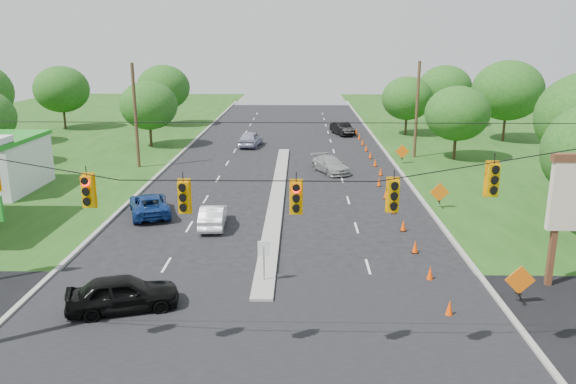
{
  "coord_description": "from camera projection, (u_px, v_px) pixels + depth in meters",
  "views": [
    {
      "loc": [
        1.61,
        -17.75,
        10.77
      ],
      "look_at": [
        0.97,
        11.75,
        2.8
      ],
      "focal_mm": 35.0,
      "sensor_mm": 36.0,
      "label": 1
    }
  ],
  "objects": [
    {
      "name": "tree_10",
      "position": [
        508.0,
        91.0,
        60.48
      ],
      "size": [
        7.56,
        7.56,
        8.82
      ],
      "color": "black",
      "rests_on": "ground"
    },
    {
      "name": "cone_5",
      "position": [
        386.0,
        194.0,
        39.5
      ],
      "size": [
        0.32,
        0.32,
        0.7
      ],
      "primitive_type": "cone",
      "color": "#FF4705",
      "rests_on": "ground"
    },
    {
      "name": "median_sign",
      "position": [
        264.0,
        253.0,
        25.38
      ],
      "size": [
        0.55,
        0.06,
        2.05
      ],
      "color": "gray",
      "rests_on": "ground"
    },
    {
      "name": "cone_12",
      "position": [
        359.0,
        136.0,
        63.14
      ],
      "size": [
        0.32,
        0.32,
        0.7
      ],
      "primitive_type": "cone",
      "color": "#FF4705",
      "rests_on": "ground"
    },
    {
      "name": "cone_9",
      "position": [
        370.0,
        155.0,
        53.0
      ],
      "size": [
        0.32,
        0.32,
        0.7
      ],
      "primitive_type": "cone",
      "color": "#FF4705",
      "rests_on": "ground"
    },
    {
      "name": "tree_11",
      "position": [
        445.0,
        88.0,
        71.34
      ],
      "size": [
        6.72,
        6.72,
        7.84
      ],
      "color": "black",
      "rests_on": "ground"
    },
    {
      "name": "tree_5",
      "position": [
        149.0,
        105.0,
        57.74
      ],
      "size": [
        5.88,
        5.88,
        6.86
      ],
      "color": "black",
      "rests_on": "ground"
    },
    {
      "name": "dark_car_receding",
      "position": [
        342.0,
        129.0,
        66.21
      ],
      "size": [
        2.89,
        4.81,
        1.5
      ],
      "primitive_type": "imported",
      "rotation": [
        0.0,
        0.0,
        0.31
      ],
      "color": "black",
      "rests_on": "ground"
    },
    {
      "name": "silver_car_oncoming",
      "position": [
        250.0,
        139.0,
        58.91
      ],
      "size": [
        2.54,
        4.95,
        1.61
      ],
      "primitive_type": "imported",
      "rotation": [
        0.0,
        0.0,
        3.0
      ],
      "color": "#9E9CB7",
      "rests_on": "ground"
    },
    {
      "name": "cone_7",
      "position": [
        381.0,
        171.0,
        46.25
      ],
      "size": [
        0.32,
        0.32,
        0.7
      ],
      "primitive_type": "cone",
      "color": "#FF4705",
      "rests_on": "ground"
    },
    {
      "name": "black_sedan",
      "position": [
        123.0,
        293.0,
        22.97
      ],
      "size": [
        4.83,
        3.06,
        1.53
      ],
      "primitive_type": "imported",
      "rotation": [
        0.0,
        0.0,
        1.87
      ],
      "color": "black",
      "rests_on": "ground"
    },
    {
      "name": "utility_pole_far_left",
      "position": [
        136.0,
        116.0,
        48.02
      ],
      "size": [
        0.28,
        0.28,
        9.0
      ],
      "primitive_type": "cylinder",
      "color": "#422D1C",
      "rests_on": "ground"
    },
    {
      "name": "blue_pickup",
      "position": [
        149.0,
        204.0,
        35.71
      ],
      "size": [
        3.8,
        5.45,
        1.38
      ],
      "primitive_type": "imported",
      "rotation": [
        0.0,
        0.0,
        3.48
      ],
      "color": "navy",
      "rests_on": "ground"
    },
    {
      "name": "work_sign_0",
      "position": [
        520.0,
        281.0,
        23.32
      ],
      "size": [
        1.27,
        0.58,
        1.37
      ],
      "color": "black",
      "rests_on": "ground"
    },
    {
      "name": "ground",
      "position": [
        254.0,
        354.0,
        19.97
      ],
      "size": [
        160.0,
        160.0,
        0.0
      ],
      "primitive_type": "plane",
      "color": "black",
      "rests_on": "ground"
    },
    {
      "name": "cone_3",
      "position": [
        403.0,
        225.0,
        32.75
      ],
      "size": [
        0.32,
        0.32,
        0.7
      ],
      "primitive_type": "cone",
      "color": "#FF4705",
      "rests_on": "ground"
    },
    {
      "name": "cone_8",
      "position": [
        375.0,
        163.0,
        49.63
      ],
      "size": [
        0.32,
        0.32,
        0.7
      ],
      "primitive_type": "cone",
      "color": "#FF4705",
      "rests_on": "ground"
    },
    {
      "name": "cone_13",
      "position": [
        356.0,
        132.0,
        66.52
      ],
      "size": [
        0.32,
        0.32,
        0.7
      ],
      "primitive_type": "cone",
      "color": "#FF4705",
      "rests_on": "ground"
    },
    {
      "name": "cone_11",
      "position": [
        363.0,
        142.0,
        59.76
      ],
      "size": [
        0.32,
        0.32,
        0.7
      ],
      "primitive_type": "cone",
      "color": "#FF4705",
      "rests_on": "ground"
    },
    {
      "name": "signal_span",
      "position": [
        247.0,
        231.0,
        17.71
      ],
      "size": [
        25.6,
        0.32,
        9.0
      ],
      "color": "#422D1C",
      "rests_on": "ground"
    },
    {
      "name": "cone_1",
      "position": [
        430.0,
        273.0,
        25.99
      ],
      "size": [
        0.32,
        0.32,
        0.7
      ],
      "primitive_type": "cone",
      "color": "#FF4705",
      "rests_on": "ground"
    },
    {
      "name": "cone_2",
      "position": [
        415.0,
        247.0,
        29.37
      ],
      "size": [
        0.32,
        0.32,
        0.7
      ],
      "primitive_type": "cone",
      "color": "#FF4705",
      "rests_on": "ground"
    },
    {
      "name": "median",
      "position": [
        277.0,
        196.0,
        40.24
      ],
      "size": [
        1.0,
        34.0,
        0.18
      ],
      "primitive_type": "cube",
      "color": "gray",
      "rests_on": "ground"
    },
    {
      "name": "tree_4",
      "position": [
        62.0,
        89.0,
        69.46
      ],
      "size": [
        6.72,
        6.72,
        7.84
      ],
      "color": "black",
      "rests_on": "ground"
    },
    {
      "name": "curb_left",
      "position": [
        166.0,
        168.0,
        49.14
      ],
      "size": [
        0.25,
        110.0,
        0.16
      ],
      "primitive_type": "cube",
      "color": "gray",
      "rests_on": "ground"
    },
    {
      "name": "tree_9",
      "position": [
        457.0,
        113.0,
        51.32
      ],
      "size": [
        5.88,
        5.88,
        6.86
      ],
      "color": "black",
      "rests_on": "ground"
    },
    {
      "name": "work_sign_1",
      "position": [
        440.0,
        193.0,
        36.83
      ],
      "size": [
        1.27,
        0.58,
        1.37
      ],
      "color": "black",
      "rests_on": "ground"
    },
    {
      "name": "silver_car_far",
      "position": [
        330.0,
        165.0,
        47.3
      ],
      "size": [
        3.53,
        4.99,
        1.34
      ],
      "primitive_type": "imported",
      "rotation": [
        0.0,
        0.0,
        0.4
      ],
      "color": "#959595",
      "rests_on": "ground"
    },
    {
      "name": "tree_12",
      "position": [
        407.0,
        98.0,
        64.87
      ],
      "size": [
        5.88,
        5.88,
        6.86
      ],
      "color": "black",
      "rests_on": "ground"
    },
    {
      "name": "cone_0",
      "position": [
        449.0,
        308.0,
        22.61
      ],
      "size": [
        0.32,
        0.32,
        0.7
      ],
      "primitive_type": "cone",
      "color": "#FF4705",
      "rests_on": "ground"
    },
    {
      "name": "cross_street",
      "position": [
        254.0,
        354.0,
        19.97
      ],
      "size": [
        160.0,
        14.0,
        0.02
      ],
      "primitive_type": "cube",
      "color": "black",
      "rests_on": "ground"
    },
    {
      "name": "cone_6",
      "position": [
        379.0,
        182.0,
        42.88
      ],
      "size": [
        0.32,
        0.32,
        0.7
      ],
      "primitive_type": "cone",
      "color": "#FF4705",
      "rests_on": "ground"
    },
    {
      "name": "white_sedan",
      "position": [
        213.0,
        216.0,
        33.46
      ],
      "size": [
        1.64,
        4.1,
        1.33
      ],
      "primitive_type": "imported",
      "rotation": [
        0.0,
        0.0,
        3.2
      ],
      "color": "white",
      "rests_on": "ground"
    },
    {
      "name": "tree_6",
      "position": [
        164.0,
        87.0,
        72.1
      ],
      "size": [
        6.72,
        6.72,
        7.84
      ],
      "color": "black",
      "rests_on": "ground"
    },
    {
      "name": "utility_pole_far_right",
      "position": [
        417.0,
        110.0,
        52.32
      ],
      "size": [
        0.28,
        0.28,
        9.0
      ],
      "primitive_type": "cylinder",
      "color": "#422D1C",
      "rests_on": "ground"
    },
    {
      "name": "curb_right",
      "position": [
        398.0,
        169.0,
        48.71
      ],
      "size": [
        0.25,
        110.0,
        0.16
      ],
      "primitive_type": "cube",
      "color": "gray",
      "rests_on": "ground"
    },
    {
      "name": "cone_4",
      "position": [
        394.0,
        208.0,
        36.13
      ],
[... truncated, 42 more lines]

